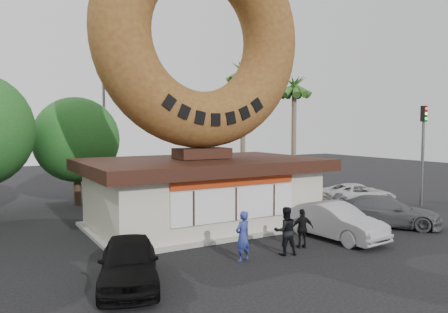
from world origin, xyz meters
name	(u,v)px	position (x,y,z in m)	size (l,w,h in m)	color
ground	(277,258)	(0.00, 0.00, 0.00)	(90.00, 90.00, 0.00)	black
donut_shop	(202,190)	(0.00, 5.98, 1.77)	(11.20, 7.20, 3.80)	beige
giant_donut	(202,36)	(0.00, 6.00, 9.10)	(10.60, 10.60, 2.70)	brown
tree_mid	(76,140)	(-4.00, 15.00, 4.02)	(5.20, 5.20, 6.63)	#473321
palm_near	(243,77)	(7.50, 14.00, 8.41)	(2.60, 2.60, 9.75)	#726651
palm_far	(294,90)	(11.00, 12.50, 7.48)	(2.60, 2.60, 8.75)	#726651
street_lamp	(107,132)	(-1.86, 16.00, 4.48)	(2.11, 0.20, 8.00)	#59595E
traffic_signal	(423,142)	(14.00, 3.99, 3.87)	(0.30, 0.38, 6.07)	#59595E
person_left	(243,236)	(-1.32, 0.30, 0.91)	(0.67, 0.44, 1.83)	navy
person_center	(285,231)	(0.49, 0.16, 0.91)	(0.89, 0.69, 1.83)	black
person_right	(302,229)	(1.65, 0.54, 0.78)	(0.92, 0.38, 1.57)	black
car_black	(129,262)	(-5.62, 0.05, 0.74)	(1.74, 4.33, 1.47)	black
car_silver	(335,221)	(3.81, 0.93, 0.76)	(1.62, 4.64, 1.53)	gray
car_grey	(386,211)	(7.72, 1.45, 0.72)	(2.02, 4.96, 1.44)	#545558
car_white	(358,194)	(11.13, 6.36, 0.64)	(2.14, 4.64, 1.29)	#BABABA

